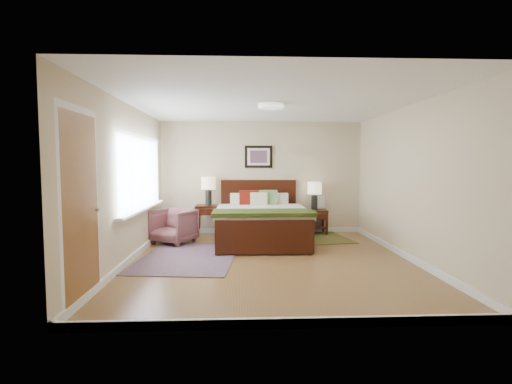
% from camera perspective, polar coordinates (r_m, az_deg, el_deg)
% --- Properties ---
extents(floor, '(5.00, 5.00, 0.00)m').
position_cam_1_polar(floor, '(6.08, 2.25, -10.47)').
color(floor, brown).
rests_on(floor, ground).
extents(back_wall, '(4.50, 0.04, 2.50)m').
position_cam_1_polar(back_wall, '(8.38, 0.88, 2.22)').
color(back_wall, '#C3B68D').
rests_on(back_wall, ground).
extents(front_wall, '(4.50, 0.04, 2.50)m').
position_cam_1_polar(front_wall, '(3.41, 5.75, -0.70)').
color(front_wall, '#C3B68D').
rests_on(front_wall, ground).
extents(left_wall, '(0.04, 5.00, 2.50)m').
position_cam_1_polar(left_wall, '(6.13, -19.19, 1.26)').
color(left_wall, '#C3B68D').
rests_on(left_wall, ground).
extents(right_wall, '(0.04, 5.00, 2.50)m').
position_cam_1_polar(right_wall, '(6.47, 22.56, 1.32)').
color(right_wall, '#C3B68D').
rests_on(right_wall, ground).
extents(ceiling, '(4.50, 5.00, 0.02)m').
position_cam_1_polar(ceiling, '(5.96, 2.32, 13.48)').
color(ceiling, white).
rests_on(ceiling, back_wall).
extents(window, '(0.11, 2.72, 1.32)m').
position_cam_1_polar(window, '(6.78, -17.08, 2.64)').
color(window, silver).
rests_on(window, left_wall).
extents(door, '(0.06, 1.00, 2.18)m').
position_cam_1_polar(door, '(4.49, -25.32, -2.19)').
color(door, silver).
rests_on(door, ground).
extents(ceil_fixture, '(0.44, 0.44, 0.08)m').
position_cam_1_polar(ceil_fixture, '(5.95, 2.32, 13.15)').
color(ceil_fixture, white).
rests_on(ceil_fixture, ceiling).
extents(bed, '(1.81, 2.19, 1.18)m').
position_cam_1_polar(bed, '(7.36, 0.79, -3.57)').
color(bed, '#361608').
rests_on(bed, ground).
extents(wall_art, '(0.62, 0.05, 0.50)m').
position_cam_1_polar(wall_art, '(8.34, 0.40, 5.44)').
color(wall_art, black).
rests_on(wall_art, back_wall).
extents(nightstand_left, '(0.55, 0.50, 0.66)m').
position_cam_1_polar(nightstand_left, '(8.20, -7.31, -2.90)').
color(nightstand_left, '#361608').
rests_on(nightstand_left, ground).
extents(nightstand_right, '(0.55, 0.41, 0.54)m').
position_cam_1_polar(nightstand_right, '(8.37, 8.96, -4.11)').
color(nightstand_right, '#361608').
rests_on(nightstand_right, ground).
extents(lamp_left, '(0.31, 0.31, 0.61)m').
position_cam_1_polar(lamp_left, '(8.17, -7.33, 0.92)').
color(lamp_left, black).
rests_on(lamp_left, nightstand_left).
extents(lamp_right, '(0.31, 0.31, 0.61)m').
position_cam_1_polar(lamp_right, '(8.32, 8.99, 0.16)').
color(lamp_right, black).
rests_on(lamp_right, nightstand_right).
extents(armchair, '(0.97, 0.98, 0.67)m').
position_cam_1_polar(armchair, '(7.48, -12.59, -5.16)').
color(armchair, brown).
rests_on(armchair, ground).
extents(rug_persian, '(1.74, 2.30, 0.01)m').
position_cam_1_polar(rug_persian, '(6.34, -10.36, -9.86)').
color(rug_persian, '#0C1040').
rests_on(rug_persian, ground).
extents(rug_navy, '(1.11, 1.47, 0.01)m').
position_cam_1_polar(rug_navy, '(8.01, 10.45, -6.90)').
color(rug_navy, black).
rests_on(rug_navy, ground).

